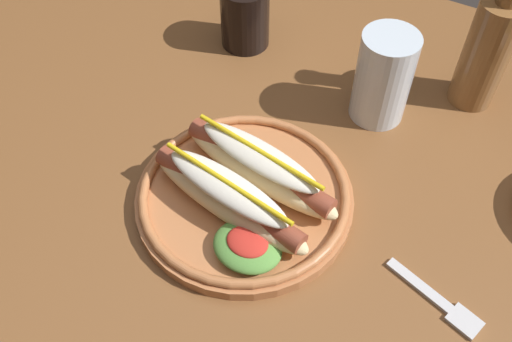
# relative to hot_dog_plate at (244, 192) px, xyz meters

# --- Properties ---
(dining_table) EXTENTS (1.40, 0.96, 0.74)m
(dining_table) POSITION_rel_hot_dog_plate_xyz_m (-0.03, 0.07, -0.12)
(dining_table) COLOR brown
(dining_table) RESTS_ON ground_plane
(hot_dog_plate) EXTENTS (0.27, 0.27, 0.08)m
(hot_dog_plate) POSITION_rel_hot_dog_plate_xyz_m (0.00, 0.00, 0.00)
(hot_dog_plate) COLOR #B77042
(hot_dog_plate) RESTS_ON dining_table
(fork) EXTENTS (0.12, 0.05, 0.00)m
(fork) POSITION_rel_hot_dog_plate_xyz_m (0.26, -0.01, -0.02)
(fork) COLOR silver
(fork) RESTS_ON dining_table
(soda_cup) EXTENTS (0.08, 0.08, 0.10)m
(soda_cup) POSITION_rel_hot_dog_plate_xyz_m (-0.16, 0.28, 0.02)
(soda_cup) COLOR black
(soda_cup) RESTS_ON dining_table
(water_cup) EXTENTS (0.08, 0.08, 0.13)m
(water_cup) POSITION_rel_hot_dog_plate_xyz_m (0.09, 0.23, 0.04)
(water_cup) COLOR silver
(water_cup) RESTS_ON dining_table
(glass_bottle) EXTENTS (0.06, 0.06, 0.25)m
(glass_bottle) POSITION_rel_hot_dog_plate_xyz_m (0.19, 0.33, 0.07)
(glass_bottle) COLOR brown
(glass_bottle) RESTS_ON dining_table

